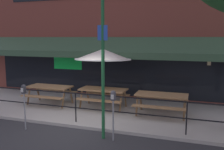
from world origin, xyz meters
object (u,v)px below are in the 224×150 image
at_px(parking_meter_far, 113,100).
at_px(street_sign_pole, 103,64).
at_px(picnic_table_right, 161,98).
at_px(parking_meter_near, 24,93).
at_px(patio_umbrella_centre, 103,55).
at_px(picnic_table_centre, 103,93).
at_px(picnic_table_left, 50,90).

bearing_deg(parking_meter_far, street_sign_pole, 166.56).
bearing_deg(picnic_table_right, parking_meter_near, -147.19).
height_order(patio_umbrella_centre, parking_meter_far, patio_umbrella_centre).
height_order(picnic_table_centre, parking_meter_near, parking_meter_near).
height_order(picnic_table_right, patio_umbrella_centre, patio_umbrella_centre).
bearing_deg(picnic_table_right, picnic_table_centre, 174.51).
bearing_deg(picnic_table_left, picnic_table_right, -0.36).
xyz_separation_m(picnic_table_left, picnic_table_centre, (2.26, 0.19, 0.00)).
distance_m(picnic_table_centre, parking_meter_near, 3.14).
bearing_deg(picnic_table_centre, street_sign_pole, -69.49).
xyz_separation_m(picnic_table_left, picnic_table_right, (4.52, -0.03, 0.00)).
distance_m(patio_umbrella_centre, parking_meter_far, 3.10).
relative_size(picnic_table_right, parking_meter_far, 1.27).
xyz_separation_m(picnic_table_centre, street_sign_pole, (0.96, -2.56, 1.40)).
bearing_deg(patio_umbrella_centre, parking_meter_far, -64.13).
height_order(parking_meter_near, parking_meter_far, same).
xyz_separation_m(picnic_table_centre, parking_meter_near, (-1.57, -2.69, 0.44)).
relative_size(parking_meter_near, parking_meter_far, 1.00).
bearing_deg(picnic_table_left, parking_meter_far, -34.67).
xyz_separation_m(patio_umbrella_centre, parking_meter_near, (-1.57, -2.68, -1.03)).
relative_size(picnic_table_left, parking_meter_far, 1.27).
height_order(picnic_table_centre, street_sign_pole, street_sign_pole).
relative_size(picnic_table_centre, picnic_table_right, 1.00).
bearing_deg(parking_meter_far, picnic_table_right, 67.82).
bearing_deg(picnic_table_left, parking_meter_near, -74.47).
relative_size(picnic_table_centre, parking_meter_far, 1.27).
distance_m(picnic_table_centre, picnic_table_right, 2.27).
bearing_deg(parking_meter_far, picnic_table_centre, 115.83).
distance_m(parking_meter_near, parking_meter_far, 2.84).
distance_m(picnic_table_right, street_sign_pole, 3.02).
height_order(picnic_table_left, picnic_table_right, same).
bearing_deg(patio_umbrella_centre, picnic_table_left, -175.33).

